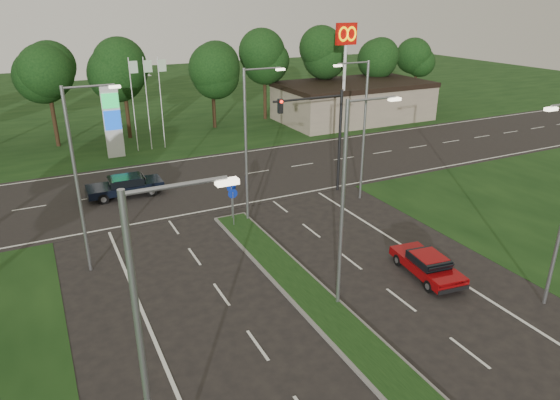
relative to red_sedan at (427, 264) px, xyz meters
name	(u,v)px	position (x,y,z in m)	size (l,w,h in m)	color
verge_far	(119,107)	(-5.98, 48.84, -0.60)	(160.00, 50.00, 0.02)	black
cross_road	(195,182)	(-5.98, 17.84, -0.60)	(160.00, 12.00, 0.02)	black
median_kerb	(348,333)	(-5.98, -2.16, -0.54)	(2.00, 26.00, 0.12)	slate
commercial_building	(353,101)	(16.02, 29.84, 1.40)	(16.00, 9.00, 4.00)	gray
streetlight_median_near	(347,196)	(-4.98, -0.16, 4.47)	(2.53, 0.22, 9.00)	gray
streetlight_median_far	(249,138)	(-4.98, 9.84, 4.47)	(2.53, 0.22, 9.00)	gray
streetlight_left_near	(151,350)	(-14.28, -6.16, 4.47)	(2.53, 0.22, 9.00)	gray
streetlight_left_far	(80,172)	(-14.28, 7.84, 4.47)	(2.53, 0.22, 9.00)	gray
streetlight_right_far	(362,124)	(2.82, 9.84, 4.47)	(2.53, 0.22, 9.00)	gray
traffic_signal	(324,127)	(1.21, 11.83, 4.05)	(5.10, 0.42, 7.00)	black
median_signs	(232,194)	(-5.98, 10.24, 1.11)	(1.16, 1.76, 2.38)	gray
gas_pylon	(115,120)	(-9.77, 26.89, 2.59)	(5.80, 1.26, 8.00)	silver
mcdonalds_sign	(346,49)	(12.02, 25.81, 7.38)	(2.20, 0.47, 10.40)	silver
treeline_far	(140,63)	(-5.88, 33.77, 6.23)	(6.00, 6.00, 9.90)	black
red_sedan	(427,264)	(0.00, 0.00, 0.00)	(2.17, 4.27, 1.12)	maroon
navy_sedan	(125,186)	(-10.98, 17.33, 0.12)	(4.93, 2.10, 1.35)	black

